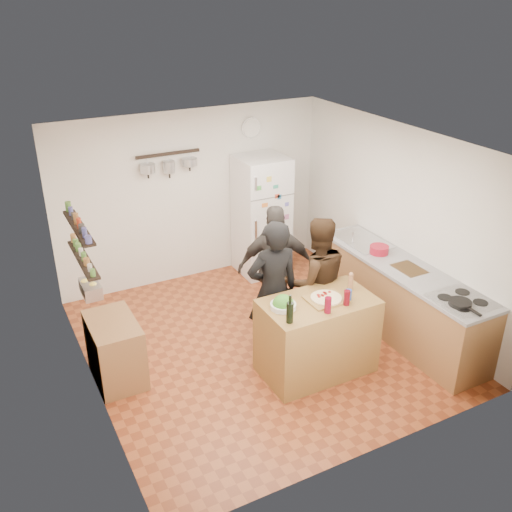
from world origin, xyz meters
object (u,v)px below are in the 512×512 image
wine_bottle (290,313)px  counter_run (400,299)px  prep_island (317,336)px  fridge (261,216)px  wall_clock (251,128)px  skillet (460,303)px  salad_bowl (283,306)px  salt_canister (348,295)px  person_back (276,267)px  red_bowl (379,250)px  pepper_mill (350,283)px  person_left (273,291)px  person_center (316,282)px  side_table (115,350)px

wine_bottle → counter_run: bearing=13.3°
prep_island → fridge: (0.64, 2.53, 0.45)m
wall_clock → fridge: bearing=-90.0°
skillet → salad_bowl: bearing=154.0°
counter_run → salt_canister: bearing=-162.3°
person_back → skillet: bearing=144.6°
skillet → red_bowl: size_ratio=1.01×
skillet → pepper_mill: bearing=135.1°
wine_bottle → person_left: size_ratio=0.13×
person_back → person_left: bearing=79.3°
person_left → prep_island: bearing=124.9°
person_center → counter_run: size_ratio=0.62×
wine_bottle → person_left: 0.79m
prep_island → salad_bowl: 0.64m
person_left → side_table: person_left is taller
salt_canister → person_back: 1.23m
skillet → fridge: size_ratio=0.14×
red_bowl → counter_run: bearing=-83.3°
person_left → red_bowl: 1.63m
prep_island → pepper_mill: pepper_mill is taller
person_left → red_bowl: size_ratio=7.14×
person_center → prep_island: bearing=73.3°
salad_bowl → salt_canister: bearing=-13.3°
salad_bowl → wine_bottle: 0.29m
person_left → person_back: person_left is taller
side_table → skillet: bearing=-26.9°
pepper_mill → skillet: size_ratio=0.71×
side_table → prep_island: bearing=-23.9°
prep_island → salt_canister: bearing=-21.8°
wine_bottle → fridge: fridge is taller
side_table → wall_clock: bearing=35.9°
prep_island → person_left: (-0.28, 0.52, 0.40)m
skillet → prep_island: bearing=148.7°
salad_bowl → fridge: fridge is taller
salt_canister → person_left: person_left is taller
skillet → wall_clock: 3.89m
counter_run → salad_bowl: bearing=-174.4°
fridge → person_back: bearing=-111.2°
fridge → salad_bowl: bearing=-113.1°
salad_bowl → person_back: bearing=64.4°
pepper_mill → salt_canister: pepper_mill is taller
person_left → red_bowl: person_left is taller
wine_bottle → salt_canister: size_ratio=1.90×
salad_bowl → person_back: 1.15m
prep_island → person_back: bearing=86.0°
wine_bottle → salt_canister: bearing=7.1°
counter_run → wall_clock: wall_clock is taller
salt_canister → person_left: bearing=132.5°
salad_bowl → wall_clock: size_ratio=0.93×
salad_bowl → side_table: size_ratio=0.35×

